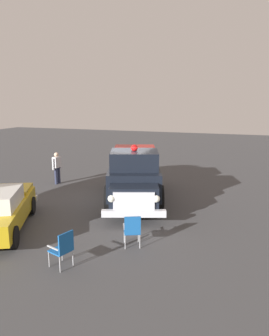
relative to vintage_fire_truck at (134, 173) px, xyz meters
The scene contains 5 objects.
ground_plane 1.35m from the vintage_fire_truck, behind, with size 60.00×60.00×0.00m, color #424244.
vintage_fire_truck is the anchor object (origin of this frame).
lawn_chair_by_car 4.74m from the vintage_fire_truck, 71.85° to the right, with size 0.65×0.65×1.02m.
lawn_chair_spare 6.19m from the vintage_fire_truck, 88.60° to the right, with size 0.63×0.63×1.02m.
spectator_standing 4.86m from the vintage_fire_truck, 166.04° to the left, with size 0.33×0.65×1.68m.
Camera 1 is at (4.96, -12.58, 4.34)m, focal length 33.38 mm.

